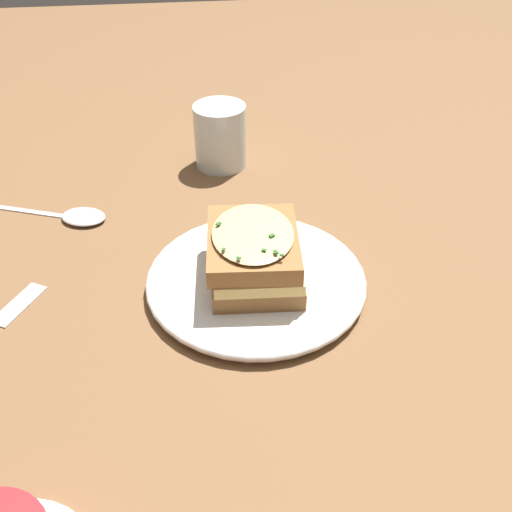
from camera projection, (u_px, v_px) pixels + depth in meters
name	position (u px, v px, depth m)	size (l,w,h in m)	color
ground_plane	(269.00, 285.00, 0.69)	(2.40, 2.40, 0.00)	brown
dinner_plate	(256.00, 280.00, 0.68)	(0.25, 0.25, 0.02)	white
sandwich	(255.00, 255.00, 0.65)	(0.11, 0.13, 0.06)	olive
water_glass	(220.00, 136.00, 0.88)	(0.08, 0.08, 0.09)	silver
spoon	(77.00, 216.00, 0.79)	(0.17, 0.08, 0.01)	silver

